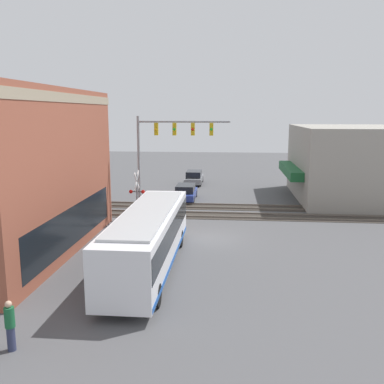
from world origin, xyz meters
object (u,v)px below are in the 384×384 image
object	(u,v)px
parked_car_blue	(186,193)
pedestrian_by_lamp	(10,325)
city_bus	(149,237)
pedestrian_at_crossing	(145,208)
crossing_signal	(137,192)
parked_car_grey	(194,178)

from	to	relation	value
parked_car_blue	pedestrian_by_lamp	size ratio (longest dim) A/B	2.60
city_bus	pedestrian_at_crossing	world-z (taller)	city_bus
parked_car_blue	pedestrian_at_crossing	xyz separation A→B (m)	(-7.66, 2.28, 0.26)
city_bus	pedestrian_by_lamp	bearing A→B (deg)	158.18
crossing_signal	pedestrian_by_lamp	size ratio (longest dim) A/B	2.11
parked_car_blue	crossing_signal	bearing A→B (deg)	162.42
pedestrian_at_crossing	crossing_signal	bearing A→B (deg)	152.86
crossing_signal	pedestrian_by_lamp	xyz separation A→B (m)	(-17.43, 0.53, -1.37)
pedestrian_at_crossing	parked_car_blue	bearing A→B (deg)	-16.54
city_bus	parked_car_blue	bearing A→B (deg)	-0.00
parked_car_grey	crossing_signal	bearing A→B (deg)	171.23
pedestrian_by_lamp	parked_car_grey	bearing A→B (deg)	-5.27
city_bus	crossing_signal	distance (m)	9.80
crossing_signal	pedestrian_at_crossing	distance (m)	1.62
city_bus	parked_car_grey	bearing A→B (deg)	-0.00
parked_car_blue	pedestrian_at_crossing	bearing A→B (deg)	163.46
parked_car_grey	city_bus	bearing A→B (deg)	180.00
city_bus	pedestrian_by_lamp	world-z (taller)	city_bus
parked_car_blue	parked_car_grey	xyz separation A→B (m)	(8.90, 0.00, 0.03)
city_bus	pedestrian_by_lamp	distance (m)	8.67
crossing_signal	city_bus	bearing A→B (deg)	-164.13
pedestrian_by_lamp	pedestrian_at_crossing	world-z (taller)	pedestrian_at_crossing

